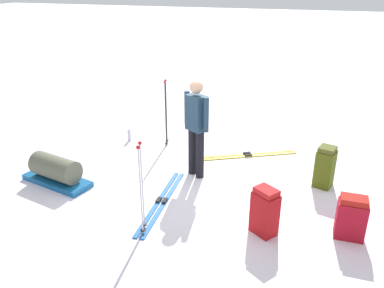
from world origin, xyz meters
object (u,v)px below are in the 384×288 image
object	(u,v)px
ski_pair_near	(248,155)
backpack_bright	(265,212)
backpack_small_spare	(351,218)
skier_standing	(196,124)
ski_poles_planted_far	(141,185)
gear_sled	(56,171)
ski_pair_far	(162,201)
backpack_large_dark	(325,167)
ski_poles_planted_near	(166,110)
thermos_bottle	(129,135)

from	to	relation	value
ski_pair_near	backpack_bright	xyz separation A→B (m)	(-2.40, -0.73, 0.32)
backpack_bright	backpack_small_spare	bearing A→B (deg)	-74.92
skier_standing	ski_poles_planted_far	xyz separation A→B (m)	(-1.82, 0.13, -0.23)
ski_pair_near	backpack_bright	bearing A→B (deg)	-163.07
skier_standing	backpack_small_spare	world-z (taller)	skier_standing
backpack_bright	skier_standing	bearing A→B (deg)	47.49
gear_sled	backpack_bright	bearing A→B (deg)	-93.75
ski_pair_far	backpack_large_dark	xyz separation A→B (m)	(1.38, -2.32, 0.33)
ski_pair_far	ski_pair_near	bearing A→B (deg)	-22.55
skier_standing	ski_poles_planted_near	bearing A→B (deg)	43.21
backpack_large_dark	ski_poles_planted_far	bearing A→B (deg)	133.83
ski_pair_far	thermos_bottle	distance (m)	2.63
ski_pair_near	gear_sled	bearing A→B (deg)	127.71
ski_pair_far	backpack_bright	distance (m)	1.67
ski_poles_planted_near	backpack_small_spare	bearing A→B (deg)	-120.65
ski_pair_far	ski_poles_planted_far	size ratio (longest dim) A/B	1.49
ski_poles_planted_far	thermos_bottle	xyz separation A→B (m)	(2.83, 1.72, -0.60)
backpack_small_spare	gear_sled	distance (m)	4.62
ski_poles_planted_near	backpack_bright	bearing A→B (deg)	-134.37
ski_poles_planted_far	thermos_bottle	world-z (taller)	ski_poles_planted_far
backpack_large_dark	backpack_bright	xyz separation A→B (m)	(-1.64, 0.70, -0.01)
skier_standing	gear_sled	size ratio (longest dim) A/B	1.30
skier_standing	ski_poles_planted_near	xyz separation A→B (m)	(1.08, 1.02, -0.20)
backpack_bright	ski_poles_planted_near	bearing A→B (deg)	45.63
skier_standing	ski_poles_planted_near	size ratio (longest dim) A/B	1.24
backpack_bright	gear_sled	world-z (taller)	backpack_bright
ski_pair_near	backpack_large_dark	xyz separation A→B (m)	(-0.76, -1.43, 0.33)
skier_standing	ski_pair_near	distance (m)	1.60
ski_pair_far	backpack_small_spare	xyz separation A→B (m)	(0.04, -2.71, 0.28)
backpack_bright	backpack_large_dark	bearing A→B (deg)	-23.17
ski_pair_far	ski_poles_planted_far	xyz separation A→B (m)	(-0.78, -0.07, 0.72)
thermos_bottle	backpack_small_spare	bearing A→B (deg)	-114.81
backpack_bright	gear_sled	size ratio (longest dim) A/B	0.52
backpack_bright	thermos_bottle	world-z (taller)	backpack_bright
backpack_small_spare	thermos_bottle	distance (m)	4.80
gear_sled	skier_standing	bearing A→B (deg)	-63.23
ski_pair_near	ski_pair_far	size ratio (longest dim) A/B	0.92
ski_pair_far	gear_sled	distance (m)	1.93
skier_standing	backpack_bright	distance (m)	2.02
ski_poles_planted_far	backpack_small_spare	bearing A→B (deg)	-72.85
skier_standing	thermos_bottle	size ratio (longest dim) A/B	6.54
ski_poles_planted_near	gear_sled	distance (m)	2.47
backpack_large_dark	backpack_bright	bearing A→B (deg)	156.83
skier_standing	backpack_small_spare	bearing A→B (deg)	-111.85
skier_standing	ski_poles_planted_far	world-z (taller)	skier_standing
backpack_small_spare	gear_sled	bearing A→B (deg)	90.77
ski_poles_planted_near	gear_sled	xyz separation A→B (m)	(-2.15, 1.10, -0.53)
backpack_large_dark	thermos_bottle	world-z (taller)	backpack_large_dark
ski_pair_near	ski_poles_planted_near	size ratio (longest dim) A/B	1.31
ski_pair_far	ski_poles_planted_near	distance (m)	2.40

